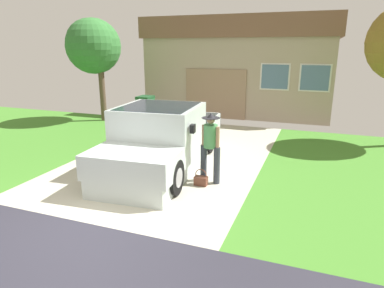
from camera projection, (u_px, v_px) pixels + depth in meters
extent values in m
cube|color=#B9B6A2|center=(178.00, 155.00, 10.35)|extent=(5.20, 9.00, 0.06)
cube|color=silver|center=(166.00, 157.00, 9.41)|extent=(2.25, 5.48, 0.42)
cube|color=silver|center=(160.00, 131.00, 8.78)|extent=(2.14, 2.13, 1.29)
cube|color=#1E2833|center=(159.00, 116.00, 8.67)|extent=(1.89, 1.95, 0.54)
cube|color=silver|center=(133.00, 164.00, 7.38)|extent=(2.08, 1.41, 0.56)
cube|color=black|center=(183.00, 135.00, 10.84)|extent=(2.15, 2.27, 0.06)
cube|color=silver|center=(213.00, 128.00, 10.51)|extent=(0.23, 2.12, 0.60)
cube|color=silver|center=(155.00, 125.00, 11.02)|extent=(0.23, 2.12, 0.60)
cube|color=silver|center=(192.00, 120.00, 11.72)|extent=(1.99, 0.22, 0.60)
cube|color=black|center=(193.00, 129.00, 7.77)|extent=(0.11, 0.19, 0.20)
cylinder|color=black|center=(173.00, 177.00, 7.41)|extent=(0.32, 0.82, 0.80)
cylinder|color=#9E9EA3|center=(173.00, 177.00, 7.41)|extent=(0.31, 0.46, 0.44)
cylinder|color=black|center=(103.00, 170.00, 7.87)|extent=(0.32, 0.82, 0.80)
cylinder|color=#9E9EA3|center=(103.00, 170.00, 7.87)|extent=(0.31, 0.46, 0.44)
cylinder|color=black|center=(208.00, 140.00, 10.43)|extent=(0.32, 0.82, 0.80)
cylinder|color=#9E9EA3|center=(208.00, 140.00, 10.43)|extent=(0.31, 0.46, 0.44)
cylinder|color=black|center=(156.00, 136.00, 10.89)|extent=(0.32, 0.82, 0.80)
cylinder|color=#9E9EA3|center=(156.00, 136.00, 10.89)|extent=(0.31, 0.46, 0.44)
cylinder|color=#333842|center=(217.00, 166.00, 8.00)|extent=(0.15, 0.15, 0.90)
cylinder|color=#333842|center=(204.00, 163.00, 8.19)|extent=(0.15, 0.15, 0.90)
cylinder|color=#4C9356|center=(211.00, 136.00, 7.90)|extent=(0.33, 0.33, 0.55)
cylinder|color=tan|center=(218.00, 140.00, 7.82)|extent=(0.09, 0.09, 0.64)
cylinder|color=tan|center=(204.00, 138.00, 8.02)|extent=(0.09, 0.09, 0.64)
sphere|color=tan|center=(211.00, 120.00, 7.79)|extent=(0.19, 0.19, 0.19)
cylinder|color=#232328|center=(211.00, 118.00, 7.78)|extent=(0.43, 0.43, 0.01)
cone|color=#232328|center=(211.00, 116.00, 7.77)|extent=(0.20, 0.20, 0.11)
cube|color=brown|center=(201.00, 181.00, 7.98)|extent=(0.31, 0.18, 0.21)
torus|color=brown|center=(201.00, 175.00, 7.94)|extent=(0.28, 0.02, 0.28)
cube|color=tan|center=(243.00, 75.00, 17.35)|extent=(8.59, 5.33, 3.56)
cube|color=brown|center=(245.00, 29.00, 16.73)|extent=(8.93, 5.54, 0.95)
cube|color=#93755B|center=(215.00, 94.00, 15.34)|extent=(2.82, 0.06, 2.21)
cube|color=slate|center=(275.00, 77.00, 14.23)|extent=(1.10, 0.05, 1.00)
cube|color=silver|center=(275.00, 77.00, 14.24)|extent=(1.23, 0.02, 1.12)
cube|color=slate|center=(315.00, 78.00, 13.69)|extent=(1.10, 0.05, 1.00)
cube|color=silver|center=(315.00, 78.00, 13.70)|extent=(1.23, 0.02, 1.12)
cylinder|color=brown|center=(103.00, 95.00, 14.87)|extent=(0.25, 0.25, 2.27)
sphere|color=#347233|center=(91.00, 43.00, 14.03)|extent=(2.01, 2.01, 2.01)
sphere|color=#347233|center=(99.00, 48.00, 14.55)|extent=(1.64, 1.64, 1.64)
sphere|color=#347233|center=(93.00, 46.00, 14.41)|extent=(2.33, 2.33, 2.33)
cube|color=#286B38|center=(146.00, 109.00, 14.67)|extent=(0.58, 0.68, 0.94)
cube|color=#1C4A27|center=(145.00, 97.00, 14.53)|extent=(0.60, 0.71, 0.10)
cylinder|color=black|center=(139.00, 121.00, 14.63)|extent=(0.05, 0.18, 0.18)
cylinder|color=black|center=(148.00, 121.00, 14.48)|extent=(0.05, 0.18, 0.18)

